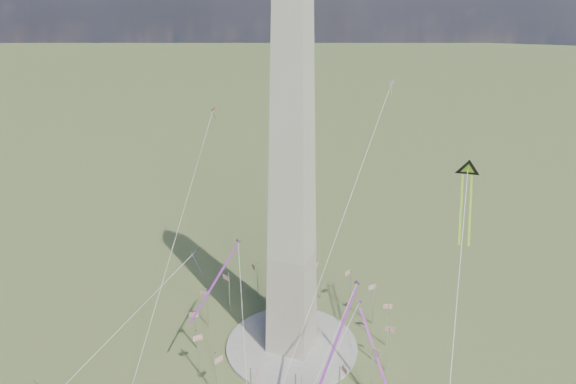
% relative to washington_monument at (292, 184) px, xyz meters
% --- Properties ---
extents(ground, '(2000.00, 2000.00, 0.00)m').
position_rel_washington_monument_xyz_m(ground, '(0.00, 0.00, -47.95)').
color(ground, '#466331').
rests_on(ground, ground).
extents(plaza, '(36.00, 36.00, 0.80)m').
position_rel_washington_monument_xyz_m(plaza, '(0.00, 0.00, -47.55)').
color(plaza, '#AEAC9F').
rests_on(plaza, ground).
extents(washington_monument, '(15.56, 15.56, 100.00)m').
position_rel_washington_monument_xyz_m(washington_monument, '(0.00, 0.00, 0.00)').
color(washington_monument, '#A7A18C').
rests_on(washington_monument, plaza).
extents(flagpole_ring, '(54.40, 54.40, 13.00)m').
position_rel_washington_monument_xyz_m(flagpole_ring, '(-0.00, -0.00, -40.68)').
color(flagpole_ring, silver).
rests_on(flagpole_ring, ground).
extents(kite_delta_black, '(6.64, 17.67, 14.56)m').
position_rel_washington_monument_xyz_m(kite_delta_black, '(39.36, 8.39, 4.57)').
color(kite_delta_black, black).
rests_on(kite_delta_black, ground).
extents(kite_diamond_purple, '(2.25, 3.49, 10.67)m').
position_rel_washington_monument_xyz_m(kite_diamond_purple, '(-32.34, 6.09, -28.42)').
color(kite_diamond_purple, '#3B1667').
rests_on(kite_diamond_purple, ground).
extents(kite_streamer_left, '(3.33, 20.06, 13.78)m').
position_rel_washington_monument_xyz_m(kite_streamer_left, '(19.12, -19.21, -21.21)').
color(kite_streamer_left, '#FF285A').
rests_on(kite_streamer_left, ground).
extents(kite_streamer_mid, '(4.60, 19.92, 13.75)m').
position_rel_washington_monument_xyz_m(kite_streamer_mid, '(-13.94, -11.79, -20.29)').
color(kite_streamer_mid, '#FF285A').
rests_on(kite_streamer_mid, ground).
extents(kite_streamer_right, '(15.82, 20.48, 16.83)m').
position_rel_washington_monument_xyz_m(kite_streamer_right, '(22.79, -6.14, -35.10)').
color(kite_streamer_right, '#FF285A').
rests_on(kite_streamer_right, ground).
extents(kite_small_red, '(1.39, 2.09, 4.49)m').
position_rel_washington_monument_xyz_m(kite_small_red, '(-42.40, 38.50, 6.84)').
color(kite_small_red, red).
rests_on(kite_small_red, ground).
extents(kite_small_white, '(1.55, 1.38, 4.20)m').
position_rel_washington_monument_xyz_m(kite_small_white, '(15.42, 39.32, 18.76)').
color(kite_small_white, silver).
rests_on(kite_small_white, ground).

